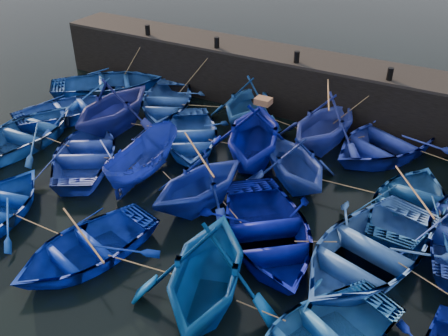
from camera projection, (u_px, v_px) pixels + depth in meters
The scene contains 29 objects.
ground at pixel (175, 233), 16.00m from camera, with size 120.00×120.00×0.00m, color black.
quay_wall at pixel (301, 85), 23.07m from camera, with size 26.00×2.50×2.50m, color black.
quay_top at pixel (304, 58), 22.38m from camera, with size 26.00×2.50×0.12m, color black.
bollard_0 at pixel (148, 30), 24.88m from camera, with size 0.24×0.24×0.50m, color black.
bollard_1 at pixel (217, 43), 23.21m from camera, with size 0.24×0.24×0.50m, color black.
bollard_2 at pixel (297, 57), 21.55m from camera, with size 0.24×0.24×0.50m, color black.
bollard_3 at pixel (390, 74), 19.88m from camera, with size 0.24×0.24×0.50m, color black.
boat_0 at pixel (109, 83), 24.96m from camera, with size 3.97×5.55×1.15m, color navy.
boat_1 at pixel (166, 101), 23.29m from camera, with size 3.55×4.97×1.03m, color #2852B6.
boat_2 at pixel (247, 101), 22.00m from camera, with size 3.49×4.04×2.13m, color #1E5497.
boat_3 at pixel (325, 122), 20.06m from camera, with size 3.84×4.46×2.35m, color #2C3CA6.
boat_4 at pixel (387, 141), 19.92m from camera, with size 4.10×5.73×1.19m, color #1F2FA0.
boat_6 at pixel (68, 109), 22.63m from camera, with size 3.37×4.71×0.98m, color #1E45AE.
boat_7 at pixel (113, 105), 21.30m from camera, with size 4.03×4.67×2.46m, color navy.
boat_8 at pixel (190, 136), 20.48m from camera, with size 3.43×4.80×1.00m, color #204AA3.
boat_9 at pixel (255, 133), 18.98m from camera, with size 4.22×4.90×2.58m, color #030E87.
boat_10 at pixel (295, 160), 17.77m from camera, with size 3.44×3.99×2.10m, color #213A9D.
boat_11 at pixel (410, 204), 16.47m from camera, with size 3.48×4.86×1.01m, color navy.
boat_13 at pixel (28, 132), 20.70m from camera, with size 3.64×5.09×1.06m, color navy.
boat_14 at pixel (86, 153), 19.28m from camera, with size 3.56×4.98×1.03m, color #243DB0.
boat_15 at pixel (143, 160), 18.31m from camera, with size 1.50×3.97×1.54m, color navy.
boat_16 at pixel (199, 181), 16.61m from camera, with size 3.45×4.01×2.11m, color navy.
boat_17 at pixel (267, 232), 15.17m from camera, with size 3.88×5.42×1.12m, color #00087D.
boat_18 at pixel (367, 251), 14.38m from camera, with size 4.13×5.77×1.20m, color #305CB7.
boat_22 at pixel (85, 247), 14.70m from camera, with size 3.27×4.57×0.95m, color #0623A2.
boat_23 at pixel (206, 269), 12.86m from camera, with size 3.97×4.60×2.42m, color navy.
wooden_crate at pixel (263, 101), 18.10m from camera, with size 0.57×0.44×0.24m, color brown.
mooring_ropes at pixel (246, 143), 19.19m from camera, with size 17.90×11.90×2.10m.
loose_oars at pixel (264, 163), 16.52m from camera, with size 10.17×12.01×1.46m.
Camera 1 is at (7.49, -10.06, 10.28)m, focal length 40.00 mm.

